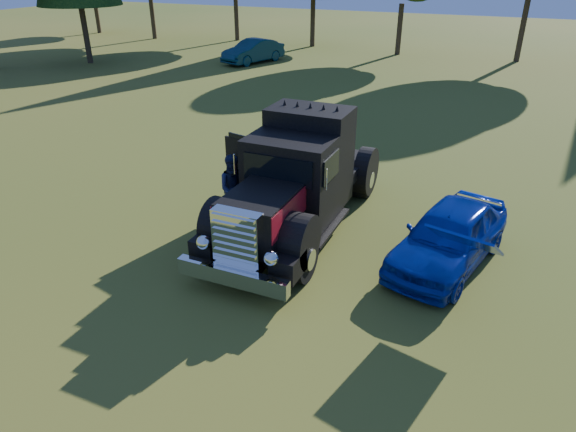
% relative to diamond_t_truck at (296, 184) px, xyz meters
% --- Properties ---
extents(ground, '(120.00, 120.00, 0.00)m').
position_rel_diamond_t_truck_xyz_m(ground, '(0.33, -2.02, -1.28)').
color(ground, '#3F5719').
rests_on(ground, ground).
extents(diamond_t_truck, '(3.36, 7.16, 3.00)m').
position_rel_diamond_t_truck_xyz_m(diamond_t_truck, '(0.00, 0.00, 0.00)').
color(diamond_t_truck, black).
rests_on(diamond_t_truck, ground).
extents(hotrod_coupe, '(2.61, 4.47, 1.89)m').
position_rel_diamond_t_truck_xyz_m(hotrod_coupe, '(3.83, -0.10, -0.57)').
color(hotrod_coupe, '#180692').
rests_on(hotrod_coupe, ground).
extents(spectator_near, '(0.50, 0.74, 2.00)m').
position_rel_diamond_t_truck_xyz_m(spectator_near, '(-1.39, 0.08, -0.28)').
color(spectator_near, '#1E3148').
rests_on(spectator_near, ground).
extents(spectator_far, '(1.13, 1.10, 1.84)m').
position_rel_diamond_t_truck_xyz_m(spectator_far, '(-1.69, -0.13, -0.36)').
color(spectator_far, '#1E2447').
rests_on(spectator_far, ground).
extents(distant_teal_car, '(2.92, 4.77, 1.48)m').
position_rel_diamond_t_truck_xyz_m(distant_teal_car, '(-11.73, 20.42, -0.54)').
color(distant_teal_car, '#0A313F').
rests_on(distant_teal_car, ground).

